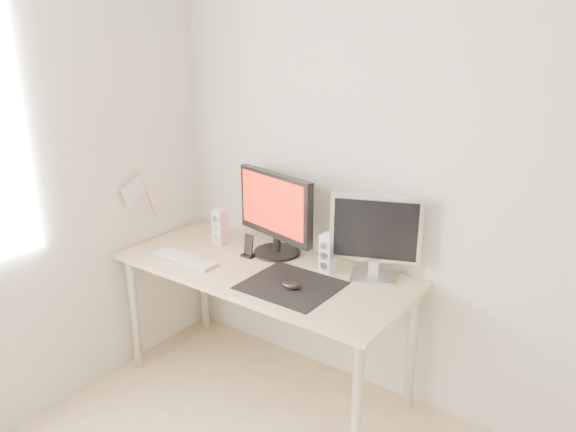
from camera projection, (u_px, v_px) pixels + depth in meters
The scene contains 11 objects.
wall_back at pixel (472, 185), 2.56m from camera, with size 3.50×3.50×0.00m, color silver.
mousepad at pixel (291, 285), 2.76m from camera, with size 0.45×0.40×0.00m, color black.
mouse at pixel (291, 285), 2.72m from camera, with size 0.10×0.06×0.04m, color black.
desk at pixel (264, 281), 2.99m from camera, with size 1.60×0.70×0.73m.
main_monitor at pixel (275, 211), 3.05m from camera, with size 0.55×0.31×0.47m.
second_monitor at pixel (375, 233), 2.76m from camera, with size 0.43×0.23×0.43m.
speaker_left at pixel (220, 226), 3.26m from camera, with size 0.07×0.08×0.21m.
speaker_right at pixel (328, 253), 2.88m from camera, with size 0.07×0.08×0.21m.
keyboard at pixel (184, 259), 3.05m from camera, with size 0.42×0.13×0.02m.
phone_dock at pixel (249, 250), 3.09m from camera, with size 0.07×0.06×0.13m.
pennant at pixel (138, 191), 3.19m from camera, with size 0.01×0.23×0.29m.
Camera 1 is at (0.76, -0.74, 1.95)m, focal length 35.00 mm.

